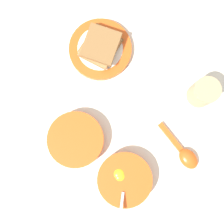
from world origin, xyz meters
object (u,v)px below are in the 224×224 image
object	(u,v)px
toast_plate	(100,49)
toast_sandwich	(100,46)
drinking_cup	(203,92)
congee_bowl	(76,140)
soup_spoon	(185,155)
egg_bowl	(124,179)

from	to	relation	value
toast_plate	toast_sandwich	distance (m)	0.03
toast_plate	drinking_cup	bearing A→B (deg)	-9.27
congee_bowl	drinking_cup	bearing A→B (deg)	36.26
soup_spoon	drinking_cup	xyz separation A→B (m)	(-0.00, 0.17, 0.04)
egg_bowl	soup_spoon	distance (m)	0.18
drinking_cup	soup_spoon	bearing A→B (deg)	-89.32
toast_sandwich	soup_spoon	size ratio (longest dim) A/B	0.89
toast_plate	soup_spoon	distance (m)	0.38
toast_sandwich	drinking_cup	xyz separation A→B (m)	(0.30, -0.05, 0.01)
egg_bowl	toast_sandwich	xyz separation A→B (m)	(-0.16, 0.33, 0.02)
egg_bowl	drinking_cup	bearing A→B (deg)	63.54
toast_sandwich	drinking_cup	world-z (taller)	drinking_cup
toast_sandwich	congee_bowl	xyz separation A→B (m)	(0.01, -0.27, -0.02)
egg_bowl	drinking_cup	xyz separation A→B (m)	(0.14, 0.28, 0.02)
toast_sandwich	egg_bowl	bearing A→B (deg)	-63.68
toast_sandwich	soup_spoon	distance (m)	0.38
toast_sandwich	toast_plate	bearing A→B (deg)	-166.12
soup_spoon	toast_sandwich	bearing A→B (deg)	143.97
congee_bowl	drinking_cup	xyz separation A→B (m)	(0.29, 0.22, 0.02)
congee_bowl	drinking_cup	world-z (taller)	drinking_cup
egg_bowl	soup_spoon	xyz separation A→B (m)	(0.14, 0.11, -0.01)
toast_sandwich	drinking_cup	distance (m)	0.31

